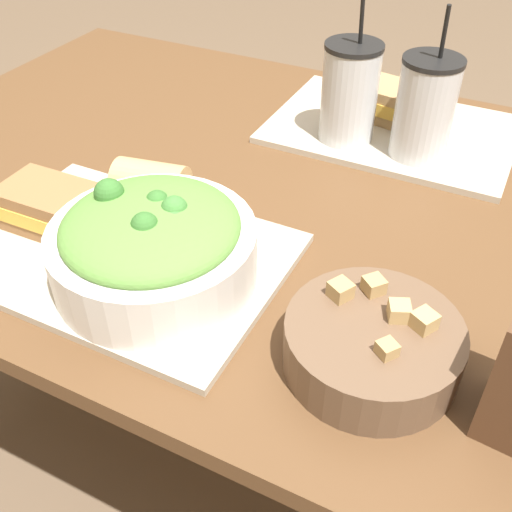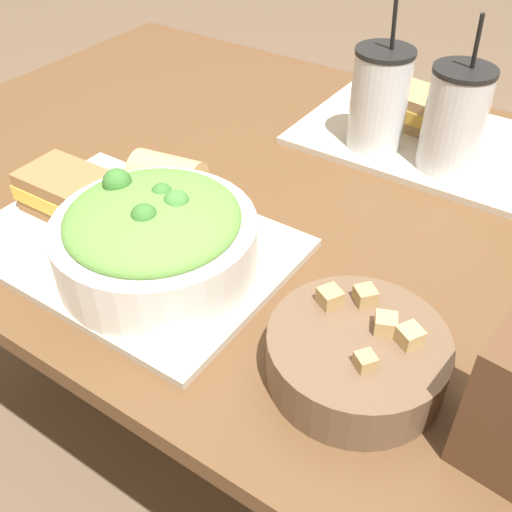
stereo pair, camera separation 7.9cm
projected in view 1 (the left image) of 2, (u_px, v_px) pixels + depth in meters
The scene contains 12 objects.
ground_plane at pixel (264, 435), 1.47m from camera, with size 12.00×12.00×0.00m, color brown.
dining_table at pixel (266, 224), 1.06m from camera, with size 1.47×0.97×0.73m.
tray_near at pixel (125, 255), 0.85m from camera, with size 0.45×0.32×0.01m.
tray_far at pixel (392, 130), 1.14m from camera, with size 0.45×0.32×0.01m.
salad_bowl at pixel (153, 244), 0.77m from camera, with size 0.27×0.27×0.13m.
soup_bowl at pixel (373, 343), 0.68m from camera, with size 0.20×0.20×0.08m.
sandwich_near at pixel (54, 208), 0.88m from camera, with size 0.16×0.10×0.06m.
baguette_near at pixel (152, 185), 0.91m from camera, with size 0.12×0.09×0.07m.
sandwich_far at pixel (387, 101), 1.15m from camera, with size 0.18×0.13×0.06m.
baguette_far at pixel (429, 88), 1.18m from camera, with size 0.11×0.10×0.07m.
drink_cup_dark at pixel (349, 96), 1.05m from camera, with size 0.10×0.10×0.26m.
drink_cup_red at pixel (424, 111), 1.01m from camera, with size 0.10×0.10×0.26m.
Camera 1 is at (0.36, -0.77, 1.28)m, focal length 42.00 mm.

